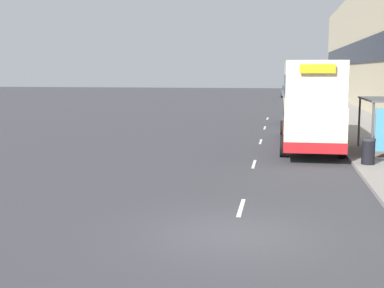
% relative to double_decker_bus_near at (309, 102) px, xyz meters
% --- Properties ---
extents(ground_plane, '(220.00, 220.00, 0.00)m').
position_rel_double_decker_bus_near_xyz_m(ground_plane, '(-2.48, -15.37, -2.29)').
color(ground_plane, '#38383D').
extents(pavement, '(5.00, 93.00, 0.14)m').
position_rel_double_decker_bus_near_xyz_m(pavement, '(4.03, 23.13, -2.22)').
color(pavement, gray).
rests_on(pavement, ground_plane).
extents(lane_mark_0, '(0.12, 2.00, 0.01)m').
position_rel_double_decker_bus_near_xyz_m(lane_mark_0, '(-2.48, -12.82, -2.28)').
color(lane_mark_0, silver).
rests_on(lane_mark_0, ground_plane).
extents(lane_mark_1, '(0.12, 2.00, 0.01)m').
position_rel_double_decker_bus_near_xyz_m(lane_mark_1, '(-2.48, -5.56, -2.28)').
color(lane_mark_1, silver).
rests_on(lane_mark_1, ground_plane).
extents(lane_mark_2, '(0.12, 2.00, 0.01)m').
position_rel_double_decker_bus_near_xyz_m(lane_mark_2, '(-2.48, 1.71, -2.28)').
color(lane_mark_2, silver).
rests_on(lane_mark_2, ground_plane).
extents(lane_mark_3, '(0.12, 2.00, 0.01)m').
position_rel_double_decker_bus_near_xyz_m(lane_mark_3, '(-2.48, 8.97, -2.28)').
color(lane_mark_3, silver).
rests_on(lane_mark_3, ground_plane).
extents(lane_mark_4, '(0.12, 2.00, 0.01)m').
position_rel_double_decker_bus_near_xyz_m(lane_mark_4, '(-2.48, 16.24, -2.28)').
color(lane_mark_4, silver).
rests_on(lane_mark_4, ground_plane).
extents(double_decker_bus_near, '(2.85, 11.08, 4.30)m').
position_rel_double_decker_bus_near_xyz_m(double_decker_bus_near, '(0.00, 0.00, 0.00)').
color(double_decker_bus_near, beige).
rests_on(double_decker_bus_near, ground_plane).
extents(car_0, '(2.00, 4.48, 1.70)m').
position_rel_double_decker_bus_near_xyz_m(car_0, '(-0.16, 12.25, -1.44)').
color(car_0, black).
rests_on(car_0, ground_plane).
extents(car_1, '(2.05, 4.32, 1.72)m').
position_rel_double_decker_bus_near_xyz_m(car_1, '(0.37, 37.50, -1.43)').
color(car_1, '#B7B799').
rests_on(car_1, ground_plane).
extents(car_2, '(2.04, 4.50, 1.72)m').
position_rel_double_decker_bus_near_xyz_m(car_2, '(-0.44, 52.84, -1.43)').
color(car_2, '#4C5156').
rests_on(car_2, ground_plane).
extents(litter_bin, '(0.55, 0.55, 1.05)m').
position_rel_double_decker_bus_near_xyz_m(litter_bin, '(2.07, -5.61, -1.62)').
color(litter_bin, black).
rests_on(litter_bin, ground_plane).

